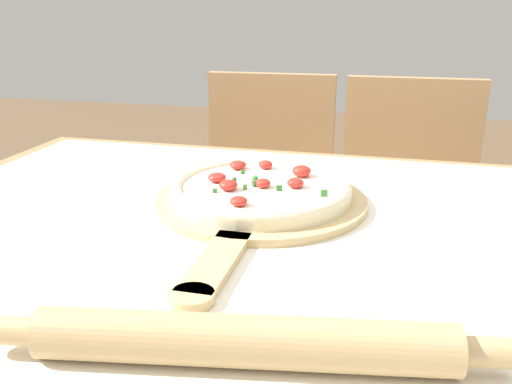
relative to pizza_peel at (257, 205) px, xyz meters
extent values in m
cube|color=#A87F51|center=(0.05, -0.11, -0.03)|extent=(1.28, 0.95, 0.03)
cylinder|color=#A87F51|center=(-0.53, 0.32, -0.41)|extent=(0.06, 0.06, 0.74)
cube|color=white|center=(0.05, -0.11, -0.01)|extent=(1.20, 0.87, 0.00)
cylinder|color=tan|center=(0.00, 0.02, 0.00)|extent=(0.33, 0.33, 0.01)
cube|color=tan|center=(0.00, -0.21, 0.00)|extent=(0.04, 0.17, 0.01)
cylinder|color=tan|center=(0.00, -0.29, 0.00)|extent=(0.05, 0.05, 0.01)
cylinder|color=beige|center=(0.00, 0.02, 0.01)|extent=(0.28, 0.28, 0.02)
torus|color=beige|center=(0.00, 0.02, 0.02)|extent=(0.28, 0.28, 0.02)
cylinder|color=white|center=(0.00, 0.02, 0.02)|extent=(0.24, 0.24, 0.00)
ellipsoid|color=red|center=(0.01, 0.01, 0.03)|extent=(0.02, 0.02, 0.01)
ellipsoid|color=red|center=(-0.04, -0.01, 0.03)|extent=(0.03, 0.03, 0.02)
ellipsoid|color=red|center=(-0.01, 0.11, 0.03)|extent=(0.02, 0.02, 0.01)
ellipsoid|color=red|center=(-0.07, 0.02, 0.03)|extent=(0.03, 0.03, 0.01)
ellipsoid|color=red|center=(-0.01, -0.07, 0.03)|extent=(0.03, 0.03, 0.01)
ellipsoid|color=red|center=(0.06, 0.02, 0.03)|extent=(0.03, 0.03, 0.01)
ellipsoid|color=red|center=(-0.06, 0.10, 0.03)|extent=(0.03, 0.03, 0.01)
ellipsoid|color=red|center=(0.06, 0.08, 0.03)|extent=(0.03, 0.03, 0.02)
cube|color=#387533|center=(-0.05, 0.03, 0.03)|extent=(0.01, 0.01, 0.01)
cube|color=#387533|center=(-0.01, 0.01, 0.03)|extent=(0.01, 0.01, 0.01)
cube|color=#387533|center=(-0.01, 0.04, 0.03)|extent=(0.01, 0.01, 0.01)
cube|color=#387533|center=(0.03, 0.00, 0.03)|extent=(0.01, 0.01, 0.01)
cube|color=#387533|center=(-0.01, 0.03, 0.03)|extent=(0.01, 0.01, 0.01)
cube|color=#387533|center=(0.10, -0.01, 0.03)|extent=(0.01, 0.01, 0.01)
cube|color=#387533|center=(-0.04, 0.07, 0.03)|extent=(0.01, 0.01, 0.01)
cube|color=#387533|center=(-0.06, -0.03, 0.03)|extent=(0.01, 0.01, 0.01)
cube|color=#387533|center=(-0.02, 0.00, 0.03)|extent=(0.00, 0.01, 0.01)
cube|color=#387533|center=(0.05, 0.04, 0.03)|extent=(0.01, 0.01, 0.01)
cylinder|color=tan|center=(0.08, -0.38, 0.02)|extent=(0.37, 0.11, 0.05)
cylinder|color=tan|center=(-0.12, -0.41, 0.02)|extent=(0.05, 0.03, 0.03)
cylinder|color=tan|center=(0.28, -0.34, 0.02)|extent=(0.05, 0.03, 0.03)
cube|color=tan|center=(-0.15, 0.63, -0.35)|extent=(0.42, 0.42, 0.02)
cube|color=tan|center=(-0.16, 0.82, -0.12)|extent=(0.38, 0.05, 0.44)
cylinder|color=tan|center=(-0.30, 0.47, -0.57)|extent=(0.04, 0.04, 0.42)
cylinder|color=tan|center=(0.01, 0.48, -0.57)|extent=(0.04, 0.04, 0.42)
cylinder|color=tan|center=(-0.32, 0.79, -0.57)|extent=(0.04, 0.04, 0.42)
cylinder|color=tan|center=(0.00, 0.80, -0.57)|extent=(0.04, 0.04, 0.42)
cube|color=tan|center=(0.26, 0.63, -0.35)|extent=(0.41, 0.41, 0.02)
cube|color=tan|center=(0.25, 0.82, -0.12)|extent=(0.38, 0.04, 0.44)
cylinder|color=tan|center=(0.10, 0.47, -0.57)|extent=(0.04, 0.04, 0.42)
cylinder|color=tan|center=(0.42, 0.48, -0.57)|extent=(0.04, 0.04, 0.42)
cylinder|color=tan|center=(0.09, 0.79, -0.57)|extent=(0.04, 0.04, 0.42)
cylinder|color=tan|center=(0.41, 0.80, -0.57)|extent=(0.04, 0.04, 0.42)
camera|label=1|loc=(0.19, -0.76, 0.29)|focal=38.00mm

